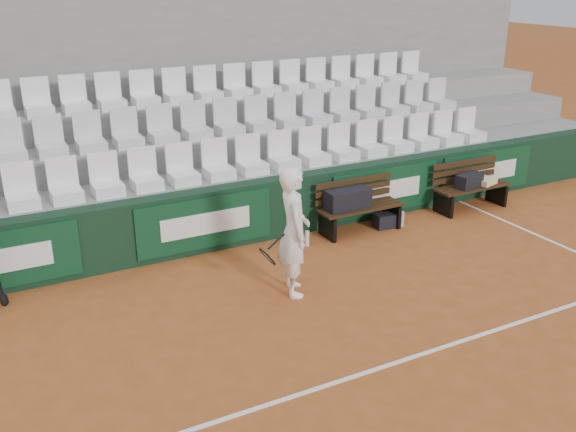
% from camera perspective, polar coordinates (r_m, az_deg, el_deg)
% --- Properties ---
extents(ground, '(80.00, 80.00, 0.00)m').
position_cam_1_polar(ground, '(7.28, 5.52, -14.15)').
color(ground, '#A35325').
rests_on(ground, ground).
extents(court_baseline, '(18.00, 0.06, 0.01)m').
position_cam_1_polar(court_baseline, '(7.28, 5.52, -14.12)').
color(court_baseline, white).
rests_on(court_baseline, ground).
extents(back_barrier, '(18.00, 0.34, 1.00)m').
position_cam_1_polar(back_barrier, '(10.23, -6.26, -0.17)').
color(back_barrier, black).
rests_on(back_barrier, ground).
extents(grandstand_tier_front, '(18.00, 0.95, 1.00)m').
position_cam_1_polar(grandstand_tier_front, '(10.77, -7.85, 0.85)').
color(grandstand_tier_front, gray).
rests_on(grandstand_tier_front, ground).
extents(grandstand_tier_mid, '(18.00, 0.95, 1.45)m').
position_cam_1_polar(grandstand_tier_mid, '(11.55, -9.55, 3.33)').
color(grandstand_tier_mid, gray).
rests_on(grandstand_tier_mid, ground).
extents(grandstand_tier_back, '(18.00, 0.95, 1.90)m').
position_cam_1_polar(grandstand_tier_back, '(12.36, -11.03, 5.50)').
color(grandstand_tier_back, gray).
rests_on(grandstand_tier_back, ground).
extents(grandstand_rear_wall, '(18.00, 0.30, 4.40)m').
position_cam_1_polar(grandstand_rear_wall, '(12.69, -12.29, 11.59)').
color(grandstand_rear_wall, gray).
rests_on(grandstand_rear_wall, ground).
extents(seat_row_front, '(11.90, 0.44, 0.63)m').
position_cam_1_polar(seat_row_front, '(10.36, -7.74, 4.78)').
color(seat_row_front, white).
rests_on(seat_row_front, grandstand_tier_front).
extents(seat_row_mid, '(11.90, 0.44, 0.63)m').
position_cam_1_polar(seat_row_mid, '(11.12, -9.58, 8.20)').
color(seat_row_mid, silver).
rests_on(seat_row_mid, grandstand_tier_mid).
extents(seat_row_back, '(11.90, 0.44, 0.63)m').
position_cam_1_polar(seat_row_back, '(11.92, -11.20, 11.16)').
color(seat_row_back, white).
rests_on(seat_row_back, grandstand_tier_back).
extents(bench_left, '(1.50, 0.56, 0.45)m').
position_cam_1_polar(bench_left, '(10.97, 6.44, -0.25)').
color(bench_left, '#331F0F').
rests_on(bench_left, ground).
extents(bench_right, '(1.50, 0.56, 0.45)m').
position_cam_1_polar(bench_right, '(12.41, 15.94, 1.61)').
color(bench_right, '#341D0F').
rests_on(bench_right, ground).
extents(sports_bag_left, '(0.76, 0.33, 0.33)m').
position_cam_1_polar(sports_bag_left, '(10.73, 5.34, 1.51)').
color(sports_bag_left, black).
rests_on(sports_bag_left, bench_left).
extents(sports_bag_right, '(0.58, 0.36, 0.25)m').
position_cam_1_polar(sports_bag_right, '(12.21, 15.81, 3.05)').
color(sports_bag_right, black).
rests_on(sports_bag_right, bench_right).
extents(towel, '(0.44, 0.36, 0.11)m').
position_cam_1_polar(towel, '(12.50, 17.18, 2.97)').
color(towel, beige).
rests_on(towel, bench_right).
extents(sports_bag_ground, '(0.43, 0.29, 0.25)m').
position_cam_1_polar(sports_bag_ground, '(11.23, 8.73, -0.39)').
color(sports_bag_ground, black).
rests_on(sports_bag_ground, ground).
extents(water_bottle_near, '(0.07, 0.07, 0.26)m').
position_cam_1_polar(water_bottle_near, '(10.36, 1.71, -2.01)').
color(water_bottle_near, silver).
rests_on(water_bottle_near, ground).
extents(water_bottle_far, '(0.08, 0.08, 0.27)m').
position_cam_1_polar(water_bottle_far, '(11.31, 10.09, -0.26)').
color(water_bottle_far, '#AFBEC7').
rests_on(water_bottle_far, ground).
extents(tennis_player, '(0.80, 0.76, 1.81)m').
position_cam_1_polar(tennis_player, '(8.60, 0.51, -1.40)').
color(tennis_player, white).
rests_on(tennis_player, ground).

